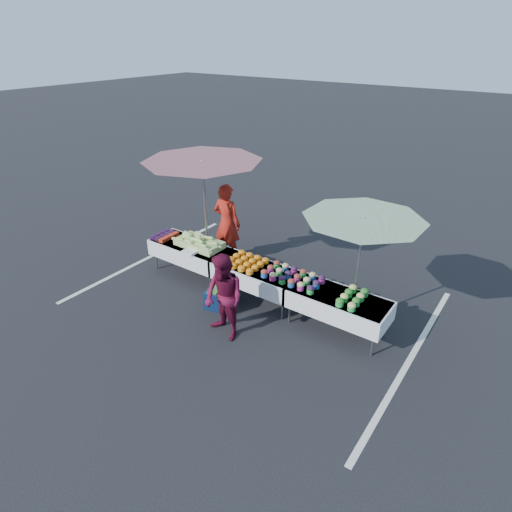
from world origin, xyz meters
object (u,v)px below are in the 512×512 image
Objects in this scene: customer at (224,298)px; umbrella_left at (203,171)px; table_left at (190,251)px; table_center at (256,274)px; umbrella_right at (363,228)px; table_right at (338,303)px; storage_bin at (221,299)px; vendor at (227,223)px.

umbrella_left is (-1.88, 1.70, 1.54)m from customer.
umbrella_left is (0.16, 0.40, 1.76)m from table_left.
customer is at bearing -79.58° from table_center.
table_right is at bearing -109.14° from umbrella_right.
table_center is 2.44m from umbrella_left.
table_right is (1.80, 0.00, 0.00)m from table_center.
table_right is (3.60, 0.00, 0.00)m from table_left.
table_right is at bearing 53.62° from customer.
umbrella_right is at bearing 9.81° from storage_bin.
table_right is at bearing 0.00° from table_center.
table_left is 1.00× the size of table_right.
umbrella_left is 3.60m from umbrella_right.
umbrella_left is at bearing 166.28° from table_center.
umbrella_left is at bearing 68.07° from table_left.
umbrella_right is at bearing 6.11° from table_left.
customer is at bearing -42.16° from umbrella_left.
table_left reaches higher than storage_bin.
umbrella_left is 2.70m from storage_bin.
customer is (1.79, -2.32, -0.14)m from vendor.
umbrella_left reaches higher than customer.
table_center is 1.89m from vendor.
customer is (0.24, -1.30, 0.23)m from table_center.
storage_bin is (-2.32, -1.05, -1.76)m from umbrella_right.
vendor is at bearing 169.95° from umbrella_right.
table_center is 2.41m from umbrella_right.
table_center is at bearing -13.72° from umbrella_left.
umbrella_right is at bearing -0.00° from umbrella_left.
umbrella_right is (0.14, 0.40, 1.37)m from table_right.
table_left is at bearing 140.82° from storage_bin.
table_left is at bearing 180.00° from table_center.
table_left is at bearing 161.28° from customer.
table_right is at bearing 2.06° from storage_bin.
umbrella_left is at bearing 125.55° from storage_bin.
umbrella_right reaches higher than storage_bin.
customer is (-1.56, -1.30, 0.23)m from table_right.
umbrella_left is 3.80× the size of storage_bin.
customer is (2.04, -1.30, 0.23)m from table_left.
vendor is (0.25, 1.02, 0.37)m from table_left.
umbrella_right is at bearing 165.17° from vendor.
umbrella_right reaches higher than table_left.
customer is at bearing -60.69° from storage_bin.
table_left is at bearing -173.89° from umbrella_right.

